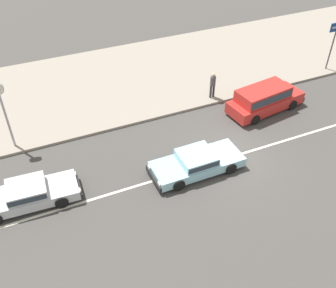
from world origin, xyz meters
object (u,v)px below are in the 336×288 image
minivan_red_5 (264,98)px  street_clock (1,102)px  sedan_silver_0 (27,194)px  pedestrian_near_clock (213,83)px  sedan_pale_blue_4 (196,162)px

minivan_red_5 → street_clock: 14.44m
sedan_silver_0 → pedestrian_near_clock: bearing=20.2°
sedan_pale_blue_4 → pedestrian_near_clock: 6.73m
sedan_silver_0 → sedan_pale_blue_4: same height
sedan_pale_blue_4 → street_clock: 9.99m
sedan_pale_blue_4 → sedan_silver_0: bearing=171.8°
sedan_pale_blue_4 → street_clock: (-8.02, 5.47, 2.36)m
sedan_silver_0 → pedestrian_near_clock: size_ratio=2.83×
pedestrian_near_clock → sedan_silver_0: bearing=-159.8°
sedan_pale_blue_4 → street_clock: street_clock is taller
sedan_silver_0 → minivan_red_5: bearing=8.1°
street_clock → pedestrian_near_clock: 12.02m
sedan_pale_blue_4 → minivan_red_5: minivan_red_5 is taller
street_clock → sedan_pale_blue_4: bearing=-34.3°
sedan_pale_blue_4 → minivan_red_5: (6.08, 3.13, 0.31)m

